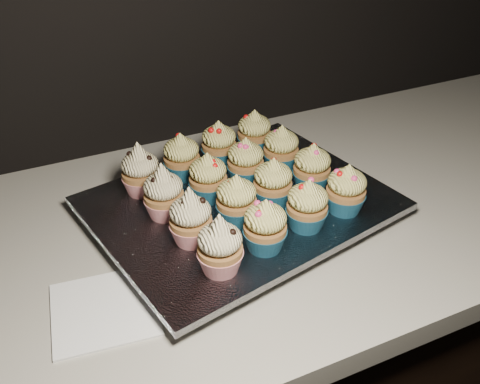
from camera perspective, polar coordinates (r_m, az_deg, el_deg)
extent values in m
cube|color=black|center=(1.31, 9.78, -16.49)|extent=(2.40, 0.60, 0.86)
cube|color=beige|center=(1.01, 12.22, 0.01)|extent=(2.44, 0.64, 0.04)
cube|color=white|center=(0.75, -14.29, -12.04)|extent=(0.15, 0.15, 0.00)
cube|color=black|center=(0.88, 0.00, -2.09)|extent=(0.47, 0.40, 0.02)
cube|color=silver|center=(0.87, 0.00, -1.19)|extent=(0.52, 0.44, 0.01)
cone|color=red|center=(0.73, -2.10, -7.34)|extent=(0.06, 0.06, 0.03)
ellipsoid|color=#FDEBB2|center=(0.71, -2.17, -5.04)|extent=(0.06, 0.06, 0.04)
cone|color=#FDEBB2|center=(0.69, -2.22, -3.24)|extent=(0.03, 0.03, 0.03)
cone|color=#195777|center=(0.77, 2.65, -5.04)|extent=(0.06, 0.06, 0.03)
ellipsoid|color=#FFF380|center=(0.74, 2.73, -2.77)|extent=(0.06, 0.06, 0.04)
cone|color=#FFF380|center=(0.73, 2.78, -1.33)|extent=(0.03, 0.03, 0.02)
cone|color=#195777|center=(0.81, 7.07, -2.78)|extent=(0.06, 0.06, 0.03)
ellipsoid|color=#FFF380|center=(0.79, 7.26, -0.58)|extent=(0.06, 0.06, 0.04)
cone|color=#FFF380|center=(0.78, 7.38, 0.81)|extent=(0.03, 0.03, 0.02)
cone|color=#195777|center=(0.86, 11.08, -1.06)|extent=(0.06, 0.06, 0.03)
ellipsoid|color=#FFF380|center=(0.83, 11.36, 1.07)|extent=(0.06, 0.06, 0.04)
cone|color=#FFF380|center=(0.82, 11.54, 2.41)|extent=(0.03, 0.03, 0.02)
cone|color=red|center=(0.78, -5.19, -4.29)|extent=(0.06, 0.06, 0.03)
ellipsoid|color=#FDEBB2|center=(0.76, -5.33, -2.04)|extent=(0.06, 0.06, 0.04)
cone|color=#FDEBB2|center=(0.74, -5.44, -0.30)|extent=(0.03, 0.03, 0.03)
cone|color=#195777|center=(0.82, -0.37, -2.23)|extent=(0.06, 0.06, 0.03)
ellipsoid|color=#FFF380|center=(0.79, -0.38, -0.03)|extent=(0.06, 0.06, 0.04)
cone|color=#FFF380|center=(0.78, -0.38, 1.37)|extent=(0.03, 0.03, 0.02)
cone|color=#195777|center=(0.86, 3.47, -0.33)|extent=(0.06, 0.06, 0.03)
ellipsoid|color=#FFF380|center=(0.84, 3.55, 1.82)|extent=(0.06, 0.06, 0.04)
cone|color=#FFF380|center=(0.82, 3.61, 3.17)|extent=(0.03, 0.03, 0.02)
cone|color=#195777|center=(0.90, 7.57, 1.31)|extent=(0.06, 0.06, 0.03)
ellipsoid|color=#FFF380|center=(0.88, 7.75, 3.38)|extent=(0.06, 0.06, 0.04)
cone|color=#FFF380|center=(0.87, 7.87, 4.68)|extent=(0.03, 0.03, 0.02)
cone|color=red|center=(0.84, -8.01, -1.56)|extent=(0.06, 0.06, 0.03)
ellipsoid|color=#FDEBB2|center=(0.82, -8.21, 0.61)|extent=(0.06, 0.06, 0.04)
cone|color=#FDEBB2|center=(0.80, -8.37, 2.28)|extent=(0.03, 0.03, 0.03)
cone|color=#195777|center=(0.87, -3.38, 0.23)|extent=(0.06, 0.06, 0.03)
ellipsoid|color=#FFF380|center=(0.85, -3.46, 2.36)|extent=(0.06, 0.06, 0.04)
cone|color=#FFF380|center=(0.84, -3.52, 3.70)|extent=(0.03, 0.03, 0.02)
cone|color=#195777|center=(0.91, 0.59, 2.01)|extent=(0.06, 0.06, 0.03)
ellipsoid|color=#FFF380|center=(0.89, 0.60, 4.08)|extent=(0.06, 0.06, 0.04)
cone|color=#FFF380|center=(0.88, 0.61, 5.37)|extent=(0.03, 0.03, 0.02)
cone|color=#195777|center=(0.95, 4.34, 3.38)|extent=(0.06, 0.06, 0.03)
ellipsoid|color=#FFF380|center=(0.93, 4.44, 5.39)|extent=(0.06, 0.06, 0.04)
cone|color=#FFF380|center=(0.92, 4.51, 6.65)|extent=(0.03, 0.03, 0.02)
cone|color=red|center=(0.90, -10.41, 0.85)|extent=(0.06, 0.06, 0.03)
ellipsoid|color=#FDEBB2|center=(0.88, -10.66, 2.92)|extent=(0.06, 0.06, 0.04)
cone|color=#FDEBB2|center=(0.86, -10.85, 4.51)|extent=(0.03, 0.03, 0.03)
cone|color=#195777|center=(0.93, -6.16, 2.48)|extent=(0.06, 0.06, 0.03)
ellipsoid|color=#FFF380|center=(0.91, -6.31, 4.52)|extent=(0.06, 0.06, 0.04)
cone|color=#FFF380|center=(0.90, -6.40, 5.79)|extent=(0.03, 0.03, 0.02)
cone|color=#195777|center=(0.96, -2.23, 3.93)|extent=(0.06, 0.06, 0.03)
ellipsoid|color=#FFF380|center=(0.94, -2.28, 5.92)|extent=(0.06, 0.06, 0.04)
cone|color=#FFF380|center=(0.93, -2.31, 7.16)|extent=(0.03, 0.03, 0.02)
cone|color=#195777|center=(1.00, 1.51, 5.17)|extent=(0.06, 0.06, 0.03)
ellipsoid|color=#FFF380|center=(0.98, 1.55, 7.11)|extent=(0.06, 0.06, 0.04)
cone|color=#FFF380|center=(0.97, 1.57, 8.32)|extent=(0.03, 0.03, 0.02)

